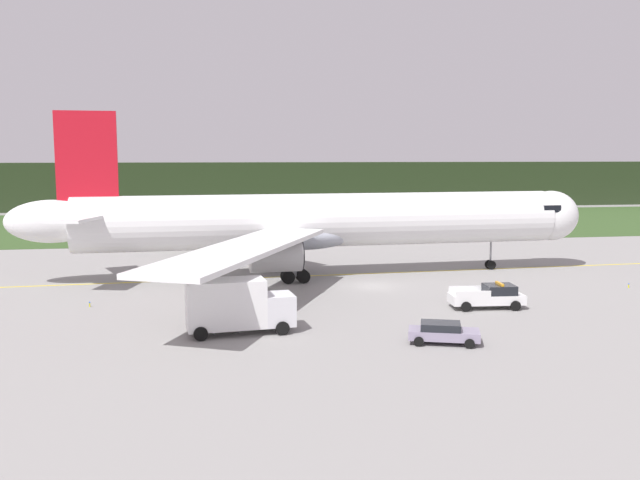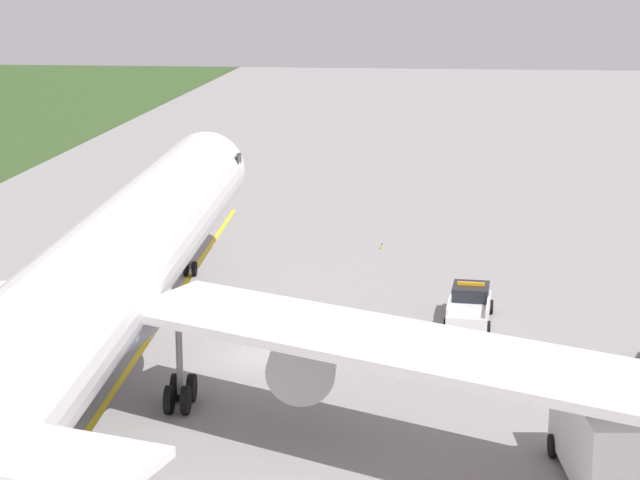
% 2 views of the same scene
% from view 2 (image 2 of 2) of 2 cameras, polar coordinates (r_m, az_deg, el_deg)
% --- Properties ---
extents(ground, '(320.00, 320.00, 0.00)m').
position_cam_2_polar(ground, '(53.53, -2.92, -5.99)').
color(ground, gray).
extents(taxiway_centerline_main, '(72.69, 3.35, 0.01)m').
position_cam_2_polar(taxiway_centerline_main, '(51.61, -10.07, -6.95)').
color(taxiway_centerline_main, yellow).
rests_on(taxiway_centerline_main, ground).
extents(airliner, '(54.92, 51.98, 15.27)m').
position_cam_2_polar(airliner, '(49.25, -10.55, -1.66)').
color(airliner, white).
rests_on(airliner, ground).
extents(ops_pickup_truck, '(5.65, 2.71, 1.94)m').
position_cam_2_polar(ops_pickup_truck, '(58.87, 7.68, -3.33)').
color(ops_pickup_truck, silver).
rests_on(ops_pickup_truck, ground).
extents(catering_truck, '(7.10, 3.27, 3.72)m').
position_cam_2_polar(catering_truck, '(41.00, 14.37, -9.96)').
color(catering_truck, silver).
rests_on(catering_truck, ground).
extents(taxiway_edge_light_east, '(0.12, 0.12, 0.40)m').
position_cam_2_polar(taxiway_edge_light_east, '(73.69, 3.20, -0.30)').
color(taxiway_edge_light_east, yellow).
rests_on(taxiway_edge_light_east, ground).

